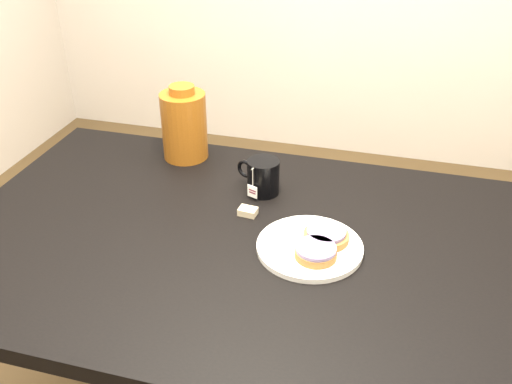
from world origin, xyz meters
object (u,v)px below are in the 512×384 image
(bagel_front, at_px, (316,252))
(teabag_pouch, at_px, (248,211))
(plate, at_px, (310,246))
(bagel_back, at_px, (326,235))
(mug, at_px, (263,176))
(table, at_px, (242,266))
(bagel_package, at_px, (184,125))

(bagel_front, height_order, teabag_pouch, bagel_front)
(plate, bearing_deg, teabag_pouch, 149.87)
(bagel_back, bearing_deg, mug, 136.98)
(teabag_pouch, bearing_deg, mug, 86.30)
(table, xyz_separation_m, teabag_pouch, (-0.01, 0.10, 0.09))
(table, bearing_deg, mug, 91.82)
(bagel_front, relative_size, teabag_pouch, 2.95)
(teabag_pouch, relative_size, bagel_package, 0.20)
(mug, bearing_deg, bagel_front, -32.91)
(plate, relative_size, bagel_front, 1.84)
(bagel_back, bearing_deg, bagel_package, 145.32)
(table, distance_m, teabag_pouch, 0.14)
(bagel_back, height_order, bagel_front, same)
(bagel_front, distance_m, mug, 0.32)
(bagel_back, height_order, bagel_package, bagel_package)
(mug, xyz_separation_m, bagel_package, (-0.27, 0.14, 0.05))
(teabag_pouch, bearing_deg, bagel_package, 136.05)
(bagel_back, distance_m, mug, 0.28)
(bagel_back, xyz_separation_m, bagel_package, (-0.47, 0.33, 0.08))
(table, bearing_deg, plate, -0.72)
(plate, bearing_deg, mug, 127.86)
(bagel_back, relative_size, bagel_package, 0.51)
(table, xyz_separation_m, mug, (-0.01, 0.22, 0.13))
(mug, distance_m, bagel_package, 0.31)
(table, height_order, bagel_front, bagel_front)
(bagel_front, bearing_deg, plate, 117.31)
(bagel_back, relative_size, teabag_pouch, 2.51)
(bagel_back, relative_size, bagel_front, 0.85)
(mug, bearing_deg, teabag_pouch, -73.03)
(table, height_order, mug, mug)
(bagel_front, bearing_deg, teabag_pouch, 144.31)
(bagel_back, distance_m, bagel_package, 0.58)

